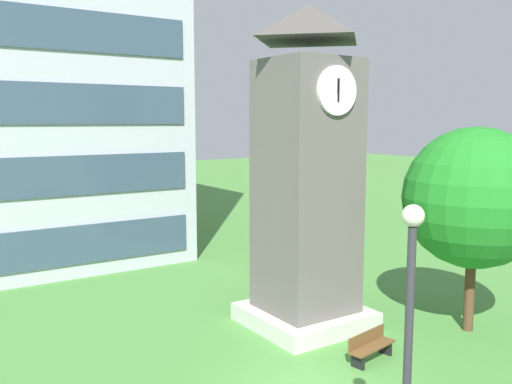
# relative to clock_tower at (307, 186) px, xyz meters

# --- Properties ---
(clock_tower) EXTENTS (3.87, 3.87, 11.10)m
(clock_tower) POSITION_rel_clock_tower_xyz_m (0.00, 0.00, 0.00)
(clock_tower) COLOR #605B56
(clock_tower) RESTS_ON ground
(park_bench) EXTENTS (1.86, 0.80, 0.88)m
(park_bench) POSITION_rel_clock_tower_xyz_m (-0.22, -3.47, -4.53)
(park_bench) COLOR brown
(park_bench) RESTS_ON ground
(street_lamp) EXTENTS (0.36, 0.36, 5.94)m
(street_lamp) POSITION_rel_clock_tower_xyz_m (-5.14, -9.11, -1.31)
(street_lamp) COLOR #333338
(street_lamp) RESTS_ON ground
(tree_near_tower) EXTENTS (4.79, 4.79, 7.06)m
(tree_near_tower) POSITION_rel_clock_tower_xyz_m (4.38, -3.57, -0.33)
(tree_near_tower) COLOR #513823
(tree_near_tower) RESTS_ON ground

